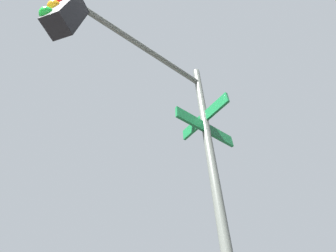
% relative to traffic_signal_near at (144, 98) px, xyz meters
% --- Properties ---
extents(traffic_signal_near, '(2.00, 2.48, 5.62)m').
position_rel_traffic_signal_near_xyz_m(traffic_signal_near, '(0.00, 0.00, 0.00)').
color(traffic_signal_near, '#474C47').
rests_on(traffic_signal_near, ground_plane).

